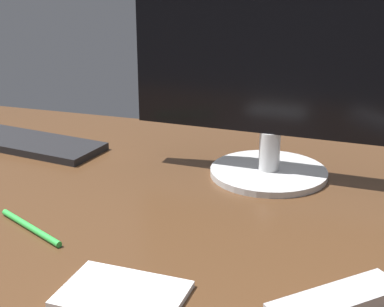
{
  "coord_description": "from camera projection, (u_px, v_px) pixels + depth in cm",
  "views": [
    {
      "loc": [
        32.84,
        -79.01,
        40.3
      ],
      "look_at": [
        5.21,
        6.78,
        8.0
      ],
      "focal_mm": 54.02,
      "sensor_mm": 36.0,
      "label": 1
    }
  ],
  "objects": [
    {
      "name": "desk",
      "position": [
        149.0,
        204.0,
        0.94
      ],
      "size": [
        140.0,
        84.0,
        2.0
      ],
      "primitive_type": "cube",
      "color": "#4C301C",
      "rests_on": "ground"
    },
    {
      "name": "keyboard",
      "position": [
        14.0,
        140.0,
        1.19
      ],
      "size": [
        40.64,
        16.91,
        1.43
      ],
      "primitive_type": "cube",
      "rotation": [
        0.0,
        0.0,
        -0.15
      ],
      "color": "black",
      "rests_on": "desk"
    },
    {
      "name": "pen",
      "position": [
        30.0,
        227.0,
        0.83
      ],
      "size": [
        13.49,
        7.33,
        0.91
      ],
      "primitive_type": "cylinder",
      "rotation": [
        0.0,
        1.57,
        -0.46
      ],
      "color": "green",
      "rests_on": "desk"
    },
    {
      "name": "notepad",
      "position": [
        122.0,
        294.0,
        0.67
      ],
      "size": [
        14.62,
        10.21,
        0.75
      ],
      "primitive_type": "cube",
      "rotation": [
        0.0,
        0.0,
        -0.03
      ],
      "color": "silver",
      "rests_on": "desk"
    },
    {
      "name": "tv_remote",
      "position": [
        336.0,
        305.0,
        0.63
      ],
      "size": [
        14.72,
        14.55,
        2.54
      ],
      "primitive_type": "cube",
      "rotation": [
        0.0,
        0.0,
        0.77
      ],
      "color": "#B7B7BC",
      "rests_on": "desk"
    },
    {
      "name": "monitor",
      "position": [
        274.0,
        54.0,
        0.95
      ],
      "size": [
        48.84,
        20.74,
        40.56
      ],
      "rotation": [
        0.0,
        0.0,
        -0.04
      ],
      "color": "silver",
      "rests_on": "desk"
    }
  ]
}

